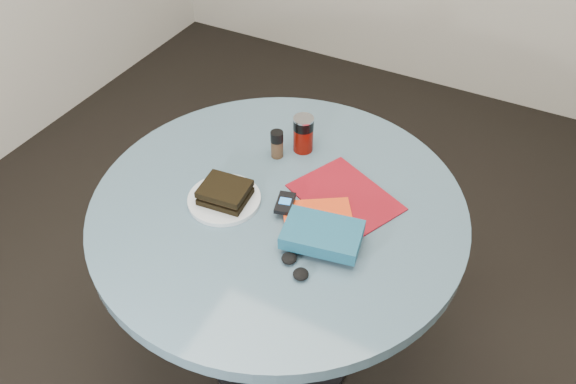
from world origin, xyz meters
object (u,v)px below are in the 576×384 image
at_px(plate, 224,199).
at_px(novel, 322,234).
at_px(soda_can, 303,134).
at_px(red_book, 318,217).
at_px(headphones, 295,266).
at_px(table, 279,243).
at_px(pepper_grinder, 277,144).
at_px(sandwich, 225,192).
at_px(mp3_player, 285,203).
at_px(magazine, 345,197).

relative_size(plate, novel, 1.04).
height_order(soda_can, red_book, soda_can).
bearing_deg(soda_can, headphones, -65.85).
distance_m(table, pepper_grinder, 0.28).
bearing_deg(table, sandwich, -153.03).
height_order(sandwich, headphones, sandwich).
relative_size(sandwich, novel, 0.70).
distance_m(soda_can, mp3_player, 0.26).
xyz_separation_m(table, headphones, (0.14, -0.18, 0.17)).
xyz_separation_m(soda_can, red_book, (0.16, -0.24, -0.04)).
bearing_deg(red_book, table, 142.97).
bearing_deg(sandwich, novel, -3.95).
xyz_separation_m(sandwich, magazine, (0.27, 0.16, -0.03)).
distance_m(plate, pepper_grinder, 0.24).
relative_size(sandwich, soda_can, 1.18).
relative_size(table, headphones, 10.17).
bearing_deg(headphones, magazine, 88.32).
relative_size(sandwich, headphones, 1.34).
bearing_deg(red_book, mp3_player, 152.18).
distance_m(sandwich, magazine, 0.32).
height_order(sandwich, red_book, sandwich).
bearing_deg(headphones, novel, 76.43).
xyz_separation_m(plate, sandwich, (0.01, -0.00, 0.03)).
bearing_deg(novel, sandwich, 165.58).
bearing_deg(table, magazine, 33.00).
distance_m(plate, red_book, 0.25).
bearing_deg(magazine, mp3_player, -110.98).
bearing_deg(novel, pepper_grinder, 125.52).
xyz_separation_m(soda_can, novel, (0.21, -0.31, -0.02)).
height_order(soda_can, pepper_grinder, soda_can).
xyz_separation_m(plate, headphones, (0.27, -0.12, 0.00)).
distance_m(table, plate, 0.22).
bearing_deg(pepper_grinder, soda_can, 49.87).
xyz_separation_m(plate, mp3_player, (0.16, 0.05, 0.02)).
height_order(magazine, novel, novel).
bearing_deg(headphones, plate, 156.40).
distance_m(table, red_book, 0.21).
xyz_separation_m(novel, mp3_player, (-0.14, 0.07, -0.01)).
height_order(sandwich, magazine, sandwich).
bearing_deg(pepper_grinder, red_book, -39.86).
distance_m(soda_can, headphones, 0.46).
height_order(table, red_book, red_book).
xyz_separation_m(pepper_grinder, red_book, (0.22, -0.18, -0.03)).
distance_m(soda_can, pepper_grinder, 0.08).
bearing_deg(plate, red_book, 11.77).
relative_size(sandwich, red_book, 0.76).
xyz_separation_m(pepper_grinder, novel, (0.26, -0.25, -0.01)).
xyz_separation_m(sandwich, novel, (0.29, -0.02, 0.00)).
height_order(novel, headphones, novel).
height_order(table, mp3_player, mp3_player).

